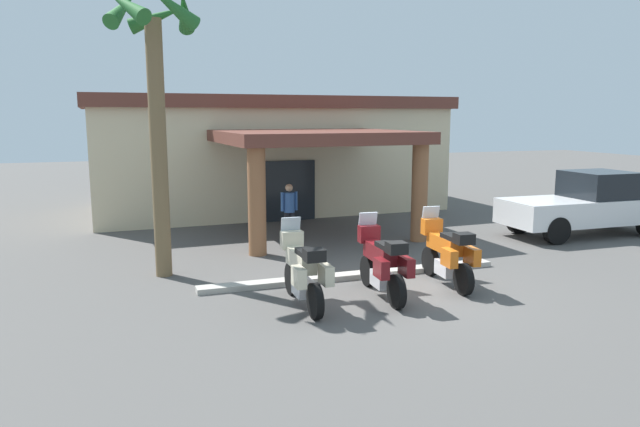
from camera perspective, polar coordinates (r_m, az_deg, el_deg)
The scene contains 9 objects.
ground_plane at distance 12.69m, azimuth 8.47°, elevation -7.23°, with size 80.00×80.00×0.00m, color #514F4C.
motel_building at distance 23.21m, azimuth -5.30°, elevation 5.94°, with size 13.58×11.86×4.33m.
motorcycle_cream at distance 11.24m, azimuth -1.66°, elevation -5.62°, with size 0.71×2.21×1.61m.
motorcycle_maroon at distance 11.88m, azimuth 6.09°, elevation -4.84°, with size 0.73×2.21×1.61m.
motorcycle_orange at distance 12.93m, azimuth 12.28°, elevation -3.82°, with size 0.73×2.21×1.61m.
pedestrian at distance 17.24m, azimuth -3.02°, elevation 0.58°, with size 0.53×0.32×1.66m.
pickup_truck_white at distance 19.71m, azimuth 24.61°, elevation 0.78°, with size 5.24×2.03×1.95m.
palm_tree_roadside at distance 13.55m, azimuth -15.73°, elevation 12.66°, with size 2.09×2.08×6.44m.
curb_strip at distance 13.34m, azimuth 3.33°, elevation -6.04°, with size 7.06×0.36×0.12m, color #ADA89E.
Camera 1 is at (-5.74, -10.72, 3.63)m, focal length 32.85 mm.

